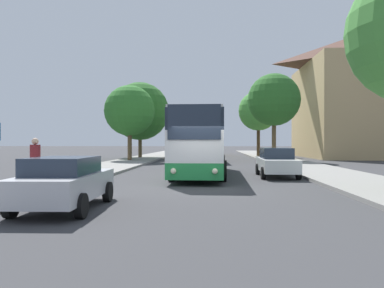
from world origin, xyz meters
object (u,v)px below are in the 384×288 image
object	(u,v)px
pedestrian_walking_back	(35,163)
tree_right_mid	(274,100)
bus_rear	(208,142)
tree_left_near	(130,111)
tree_right_far	(258,111)
bus_middle	(203,143)
tree_left_far	(140,111)
bus_front	(201,142)
parked_car_left_curb	(64,182)
parked_car_right_near	(277,162)

from	to	relation	value
pedestrian_walking_back	tree_right_mid	world-z (taller)	tree_right_mid
bus_rear	pedestrian_walking_back	bearing A→B (deg)	-96.38
tree_left_near	tree_right_far	world-z (taller)	tree_right_far
bus_middle	tree_left_far	world-z (taller)	tree_left_far
tree_right_far	bus_middle	bearing A→B (deg)	-123.75
pedestrian_walking_back	tree_left_near	bearing A→B (deg)	33.99
bus_front	tree_left_far	size ratio (longest dim) A/B	1.36
bus_middle	pedestrian_walking_back	world-z (taller)	bus_middle
pedestrian_walking_back	tree_left_near	distance (m)	22.23
bus_front	bus_rear	size ratio (longest dim) A/B	1.07
pedestrian_walking_back	tree_left_far	bearing A→B (deg)	33.59
bus_front	bus_middle	xyz separation A→B (m)	(-0.26, 15.53, -0.03)
bus_front	parked_car_left_curb	bearing A→B (deg)	-106.42
bus_front	tree_left_near	world-z (taller)	tree_left_near
bus_middle	parked_car_left_curb	size ratio (longest dim) A/B	2.49
bus_front	parked_car_left_curb	xyz separation A→B (m)	(-3.41, -10.82, -1.07)
parked_car_right_near	bus_front	bearing A→B (deg)	-10.28
bus_middle	tree_right_mid	xyz separation A→B (m)	(6.74, -0.41, 4.07)
pedestrian_walking_back	tree_right_far	size ratio (longest dim) A/B	0.23
parked_car_right_near	tree_right_mid	xyz separation A→B (m)	(2.44, 15.94, 5.07)
pedestrian_walking_back	tree_right_mid	bearing A→B (deg)	2.04
bus_front	tree_right_mid	world-z (taller)	tree_right_mid
pedestrian_walking_back	tree_right_far	xyz separation A→B (m)	(11.96, 32.99, 4.57)
tree_right_mid	tree_left_far	bearing A→B (deg)	159.56
bus_rear	bus_front	bearing A→B (deg)	-87.88
parked_car_left_curb	tree_right_mid	size ratio (longest dim) A/B	0.51
pedestrian_walking_back	bus_middle	bearing A→B (deg)	16.92
parked_car_left_curb	bus_rear	bearing A→B (deg)	83.66
tree_left_near	bus_rear	bearing A→B (deg)	66.61
bus_rear	parked_car_right_near	bearing A→B (deg)	-80.57
parked_car_right_near	tree_left_near	bearing A→B (deg)	-51.96
parked_car_left_curb	tree_right_mid	bearing A→B (deg)	67.44
bus_rear	parked_car_right_near	world-z (taller)	bus_rear
tree_left_near	tree_left_far	distance (m)	6.19
parked_car_right_near	pedestrian_walking_back	distance (m)	11.98
bus_middle	tree_left_far	distance (m)	9.27
parked_car_left_curb	parked_car_right_near	xyz separation A→B (m)	(7.45, 10.00, 0.03)
tree_left_near	bus_middle	bearing A→B (deg)	11.42
bus_front	tree_left_near	xyz separation A→B (m)	(-7.20, 14.13, 2.99)
parked_car_left_curb	tree_right_far	xyz separation A→B (m)	(9.64, 36.06, 4.90)
bus_rear	tree_right_mid	size ratio (longest dim) A/B	1.30
bus_middle	parked_car_left_curb	distance (m)	26.55
bus_middle	bus_rear	distance (m)	15.15
bus_front	tree_right_mid	distance (m)	16.94
tree_left_far	tree_right_far	size ratio (longest dim) A/B	1.05
bus_front	tree_right_far	distance (m)	26.29
bus_rear	parked_car_right_near	size ratio (longest dim) A/B	2.42
tree_right_mid	bus_front	bearing A→B (deg)	-113.18
parked_car_right_near	tree_right_far	world-z (taller)	tree_right_far
bus_rear	tree_left_near	world-z (taller)	tree_left_near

